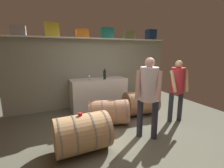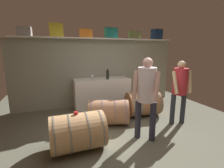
# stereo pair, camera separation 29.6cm
# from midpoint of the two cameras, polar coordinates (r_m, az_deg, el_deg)

# --- Properties ---
(ground_plane) EXTENTS (6.29, 7.90, 0.02)m
(ground_plane) POSITION_cam_midpoint_polar(r_m,az_deg,el_deg) (3.88, 4.69, -14.97)
(ground_plane) COLOR #595949
(back_wall_panel) EXTENTS (5.09, 0.10, 2.04)m
(back_wall_panel) POSITION_cam_midpoint_polar(r_m,az_deg,el_deg) (5.17, -3.08, 3.86)
(back_wall_panel) COLOR gray
(back_wall_panel) RESTS_ON ground
(high_shelf_board) EXTENTS (4.68, 0.40, 0.03)m
(high_shelf_board) POSITION_cam_midpoint_polar(r_m,az_deg,el_deg) (4.98, -2.72, 15.52)
(high_shelf_board) COLOR white
(high_shelf_board) RESTS_ON back_wall_panel
(toolcase_grey) EXTENTS (0.33, 0.30, 0.24)m
(toolcase_grey) POSITION_cam_midpoint_polar(r_m,az_deg,el_deg) (4.81, -26.68, 16.08)
(toolcase_grey) COLOR gray
(toolcase_grey) RESTS_ON high_shelf_board
(toolcase_yellow) EXTENTS (0.36, 0.31, 0.35)m
(toolcase_yellow) POSITION_cam_midpoint_polar(r_m,az_deg,el_deg) (4.80, -17.14, 17.47)
(toolcase_yellow) COLOR yellow
(toolcase_yellow) RESTS_ON high_shelf_board
(toolcase_orange) EXTENTS (0.35, 0.26, 0.24)m
(toolcase_orange) POSITION_cam_midpoint_polar(r_m,az_deg,el_deg) (4.90, -7.35, 17.09)
(toolcase_orange) COLOR orange
(toolcase_orange) RESTS_ON high_shelf_board
(toolcase_teal) EXTENTS (0.38, 0.22, 0.31)m
(toolcase_teal) POSITION_cam_midpoint_polar(r_m,az_deg,el_deg) (5.12, 1.38, 17.38)
(toolcase_teal) COLOR #1D8278
(toolcase_teal) RESTS_ON high_shelf_board
(toolcase_olive) EXTENTS (0.36, 0.20, 0.24)m
(toolcase_olive) POSITION_cam_midpoint_polar(r_m,az_deg,el_deg) (5.44, 9.45, 16.53)
(toolcase_olive) COLOR olive
(toolcase_olive) RESTS_ON high_shelf_board
(toolcase_navy) EXTENTS (0.31, 0.28, 0.33)m
(toolcase_navy) POSITION_cam_midpoint_polar(r_m,az_deg,el_deg) (5.87, 16.81, 16.25)
(toolcase_navy) COLOR navy
(toolcase_navy) RESTS_ON high_shelf_board
(work_cabinet) EXTENTS (1.65, 0.60, 0.90)m
(work_cabinet) POSITION_cam_midpoint_polar(r_m,az_deg,el_deg) (4.94, -1.79, -3.24)
(work_cabinet) COLOR white
(work_cabinet) RESTS_ON ground
(wine_bottle_dark) EXTENTS (0.08, 0.08, 0.31)m
(wine_bottle_dark) POSITION_cam_midpoint_polar(r_m,az_deg,el_deg) (4.71, 0.26, 3.42)
(wine_bottle_dark) COLOR black
(wine_bottle_dark) RESTS_ON work_cabinet
(wine_glass) EXTENTS (0.07, 0.07, 0.14)m
(wine_glass) POSITION_cam_midpoint_polar(r_m,az_deg,el_deg) (4.69, -5.20, 2.76)
(wine_glass) COLOR white
(wine_glass) RESTS_ON work_cabinet
(wine_barrel_near) EXTENTS (0.94, 0.69, 0.67)m
(wine_barrel_near) POSITION_cam_midpoint_polar(r_m,az_deg,el_deg) (3.00, -9.00, -16.24)
(wine_barrel_near) COLOR tan
(wine_barrel_near) RESTS_ON ground
(wine_barrel_far) EXTENTS (0.91, 0.71, 0.66)m
(wine_barrel_far) POSITION_cam_midpoint_polar(r_m,az_deg,el_deg) (4.51, 12.59, -6.68)
(wine_barrel_far) COLOR #A37044
(wine_barrel_far) RESTS_ON ground
(wine_barrel_flank) EXTENTS (1.06, 0.84, 0.60)m
(wine_barrel_flank) POSITION_cam_midpoint_polar(r_m,az_deg,el_deg) (3.90, 0.99, -9.84)
(wine_barrel_flank) COLOR #A37353
(wine_barrel_flank) RESTS_ON ground
(tasting_cup) EXTENTS (0.07, 0.07, 0.04)m
(tasting_cup) POSITION_cam_midpoint_polar(r_m,az_deg,el_deg) (2.85, -9.61, -9.99)
(tasting_cup) COLOR red
(tasting_cup) RESTS_ON wine_barrel_near
(winemaker_pouring) EXTENTS (0.46, 0.36, 1.50)m
(winemaker_pouring) POSITION_cam_midpoint_polar(r_m,az_deg,el_deg) (4.12, 24.58, -0.68)
(winemaker_pouring) COLOR #2A3138
(winemaker_pouring) RESTS_ON ground
(visitor_tasting) EXTENTS (0.50, 0.49, 1.60)m
(visitor_tasting) POSITION_cam_midpoint_polar(r_m,az_deg,el_deg) (3.15, 14.59, -2.37)
(visitor_tasting) COLOR #28293C
(visitor_tasting) RESTS_ON ground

